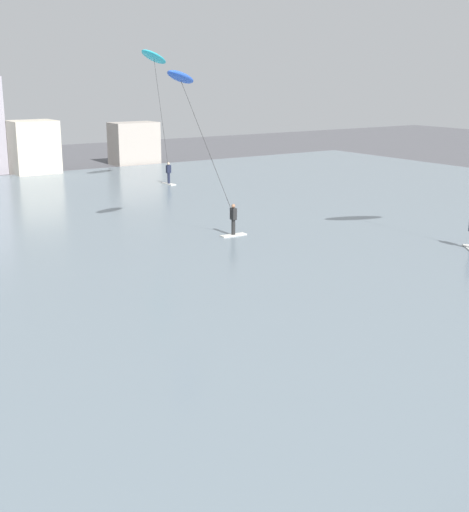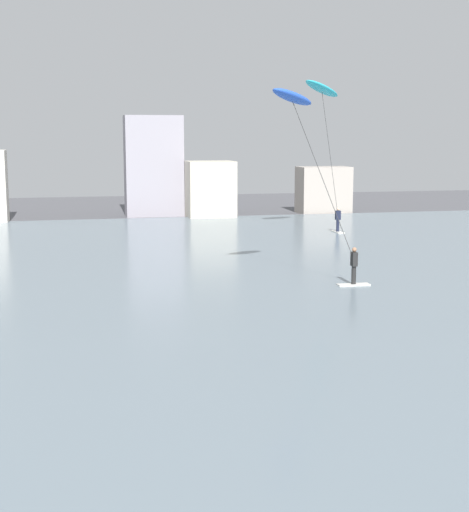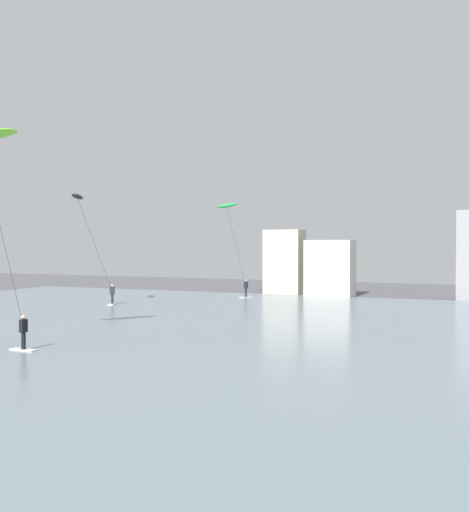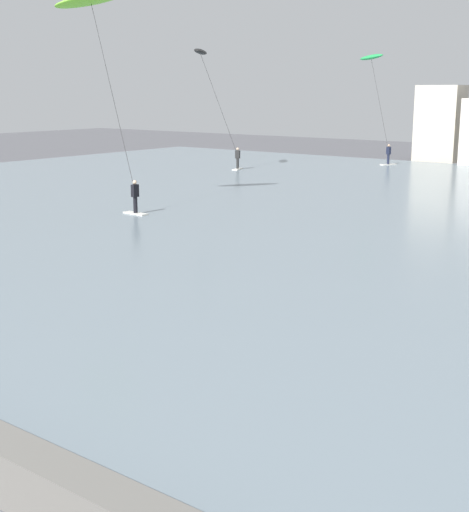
# 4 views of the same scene
# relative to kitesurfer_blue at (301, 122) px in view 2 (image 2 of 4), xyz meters

# --- Properties ---
(water_bay) EXTENTS (84.00, 52.00, 0.10)m
(water_bay) POSITION_rel_kitesurfer_blue_xyz_m (-7.20, 2.50, -6.94)
(water_bay) COLOR slate
(water_bay) RESTS_ON ground
(far_shore_buildings) EXTENTS (36.58, 5.07, 8.00)m
(far_shore_buildings) POSITION_rel_kitesurfer_blue_xyz_m (-6.60, 29.91, -4.01)
(far_shore_buildings) COLOR beige
(far_shore_buildings) RESTS_ON ground
(kitesurfer_blue) EXTENTS (4.68, 2.21, 8.37)m
(kitesurfer_blue) POSITION_rel_kitesurfer_blue_xyz_m (0.00, 0.00, 0.00)
(kitesurfer_blue) COLOR silver
(kitesurfer_blue) RESTS_ON water_bay
(kitesurfer_cyan) EXTENTS (3.75, 3.89, 9.78)m
(kitesurfer_cyan) POSITION_rel_kitesurfer_blue_xyz_m (6.25, 15.32, 1.57)
(kitesurfer_cyan) COLOR silver
(kitesurfer_cyan) RESTS_ON water_bay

